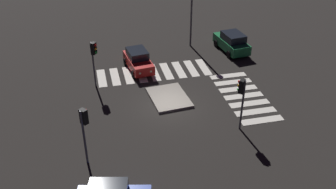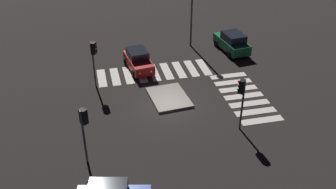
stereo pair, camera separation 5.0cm
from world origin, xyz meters
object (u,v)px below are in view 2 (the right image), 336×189
(car_red, at_px, (138,60))
(traffic_light_south, at_px, (242,92))
(car_green, at_px, (232,42))
(traffic_light_west, at_px, (84,123))
(traffic_light_north, at_px, (94,54))
(traffic_island, at_px, (169,97))

(car_red, height_order, traffic_light_south, traffic_light_south)
(car_green, relative_size, traffic_light_south, 1.20)
(car_green, bearing_deg, car_red, 93.32)
(traffic_light_south, bearing_deg, traffic_light_west, 49.85)
(car_red, bearing_deg, car_green, 92.59)
(traffic_light_north, xyz_separation_m, traffic_light_west, (-9.16, 1.16, -0.12))
(traffic_island, bearing_deg, traffic_light_west, 132.84)
(traffic_light_south, bearing_deg, traffic_light_north, 2.40)
(car_red, height_order, traffic_light_west, traffic_light_west)
(car_green, height_order, traffic_light_south, traffic_light_south)
(traffic_island, relative_size, traffic_light_north, 1.00)
(traffic_light_south, xyz_separation_m, traffic_light_west, (-1.13, 10.34, -0.02))
(traffic_island, relative_size, car_red, 0.93)
(traffic_light_north, height_order, traffic_light_west, traffic_light_north)
(traffic_island, xyz_separation_m, traffic_light_north, (3.10, 5.37, 2.93))
(traffic_light_south, bearing_deg, car_red, -19.22)
(car_red, relative_size, traffic_light_west, 1.13)
(traffic_light_west, bearing_deg, traffic_island, 3.81)
(traffic_island, distance_m, car_green, 10.78)
(traffic_island, height_order, traffic_light_west, traffic_light_west)
(traffic_light_north, bearing_deg, car_red, 70.73)
(traffic_island, relative_size, traffic_light_west, 1.05)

